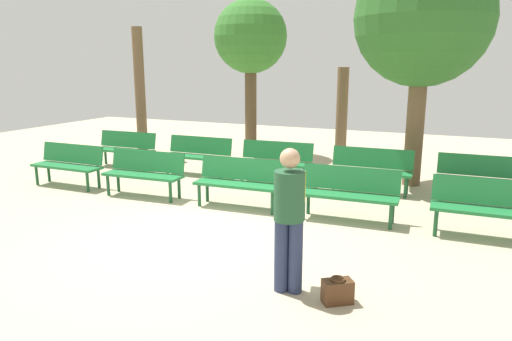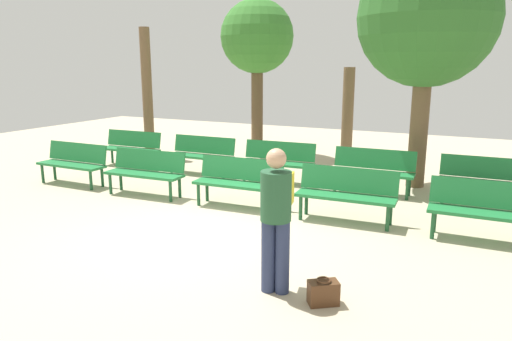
# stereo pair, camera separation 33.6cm
# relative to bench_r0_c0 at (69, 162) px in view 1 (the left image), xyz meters

# --- Properties ---
(ground_plane) EXTENTS (24.78, 24.78, 0.00)m
(ground_plane) POSITION_rel_bench_r0_c0_xyz_m (4.00, -1.50, -0.50)
(ground_plane) COLOR #BCAD8E
(bench_r0_c0) EXTENTS (1.60, 0.48, 0.87)m
(bench_r0_c0) POSITION_rel_bench_r0_c0_xyz_m (0.00, 0.00, 0.00)
(bench_r0_c0) COLOR #1E7238
(bench_r0_c0) RESTS_ON ground_plane
(bench_r0_c1) EXTENTS (1.62, 0.57, 0.87)m
(bench_r0_c1) POSITION_rel_bench_r0_c0_xyz_m (1.95, -0.01, 0.00)
(bench_r0_c1) COLOR #1E7238
(bench_r0_c1) RESTS_ON ground_plane
(bench_r0_c2) EXTENTS (1.62, 0.56, 0.87)m
(bench_r0_c2) POSITION_rel_bench_r0_c0_xyz_m (3.95, 0.09, 0.00)
(bench_r0_c2) COLOR #1E7238
(bench_r0_c2) RESTS_ON ground_plane
(bench_r0_c3) EXTENTS (1.62, 0.56, 0.87)m
(bench_r0_c3) POSITION_rel_bench_r0_c0_xyz_m (5.91, 0.15, 0.00)
(bench_r0_c3) COLOR #1E7238
(bench_r0_c3) RESTS_ON ground_plane
(bench_r0_c4) EXTENTS (1.61, 0.52, 0.87)m
(bench_r0_c4) POSITION_rel_bench_r0_c0_xyz_m (7.97, 0.17, 0.00)
(bench_r0_c4) COLOR #1E7238
(bench_r0_c4) RESTS_ON ground_plane
(bench_r1_c0) EXTENTS (1.62, 0.54, 0.87)m
(bench_r1_c0) POSITION_rel_bench_r0_c0_xyz_m (-0.13, 1.98, 0.00)
(bench_r1_c0) COLOR #1E7238
(bench_r1_c0) RESTS_ON ground_plane
(bench_r1_c1) EXTENTS (1.61, 0.51, 0.87)m
(bench_r1_c1) POSITION_rel_bench_r0_c0_xyz_m (1.95, 2.00, 0.00)
(bench_r1_c1) COLOR #1E7238
(bench_r1_c1) RESTS_ON ground_plane
(bench_r1_c2) EXTENTS (1.62, 0.57, 0.87)m
(bench_r1_c2) POSITION_rel_bench_r0_c0_xyz_m (3.86, 2.08, 0.00)
(bench_r1_c2) COLOR #1E7238
(bench_r1_c2) RESTS_ON ground_plane
(bench_r1_c3) EXTENTS (1.61, 0.53, 0.87)m
(bench_r1_c3) POSITION_rel_bench_r0_c0_xyz_m (5.91, 2.07, 0.00)
(bench_r1_c3) COLOR #1E7238
(bench_r1_c3) RESTS_ON ground_plane
(bench_r1_c4) EXTENTS (1.61, 0.52, 0.87)m
(bench_r1_c4) POSITION_rel_bench_r0_c0_xyz_m (7.94, 2.14, 0.00)
(bench_r1_c4) COLOR #1E7238
(bench_r1_c4) RESTS_ON ground_plane
(tree_0) EXTENTS (2.72, 2.72, 4.78)m
(tree_0) POSITION_rel_bench_r0_c0_xyz_m (6.61, 3.01, 2.88)
(tree_0) COLOR brown
(tree_0) RESTS_ON ground_plane
(tree_1) EXTENTS (0.28, 0.28, 3.49)m
(tree_1) POSITION_rel_bench_r0_c0_xyz_m (-0.63, 3.34, 1.24)
(tree_1) COLOR brown
(tree_1) RESTS_ON ground_plane
(tree_2) EXTENTS (2.01, 2.01, 4.27)m
(tree_2) POSITION_rel_bench_r0_c0_xyz_m (1.99, 4.88, 2.69)
(tree_2) COLOR brown
(tree_2) RESTS_ON ground_plane
(tree_3) EXTENTS (0.29, 0.29, 2.45)m
(tree_3) POSITION_rel_bench_r0_c0_xyz_m (4.60, 4.88, 0.72)
(tree_3) COLOR brown
(tree_3) RESTS_ON ground_plane
(visitor_with_backpack) EXTENTS (0.41, 0.57, 1.65)m
(visitor_with_backpack) POSITION_rel_bench_r0_c0_xyz_m (5.84, -2.57, 0.43)
(visitor_with_backpack) COLOR navy
(visitor_with_backpack) RESTS_ON ground_plane
(handbag) EXTENTS (0.36, 0.33, 0.29)m
(handbag) POSITION_rel_bench_r0_c0_xyz_m (6.43, -2.65, -0.37)
(handbag) COLOR #4C2D19
(handbag) RESTS_ON ground_plane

